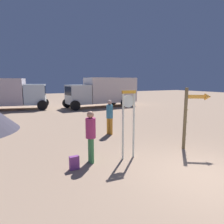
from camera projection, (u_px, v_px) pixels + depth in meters
ground_plane at (205, 177)px, 5.44m from camera, size 80.00×80.00×0.00m
standing_clock at (128, 117)px, 6.58m from camera, size 0.49×0.12×2.31m
arrow_sign at (194, 109)px, 7.45m from camera, size 0.88×0.67×2.37m
person_near_clock at (91, 134)px, 6.30m from camera, size 0.32×0.32×1.68m
backpack at (74, 163)px, 5.89m from camera, size 0.28×0.19×0.41m
person_distant at (110, 115)px, 9.68m from camera, size 0.32×0.32×1.69m
box_truck_near at (104, 91)px, 20.26m from camera, size 7.53×2.89×2.96m
box_truck_far at (5, 93)px, 17.97m from camera, size 7.24×3.90×2.86m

